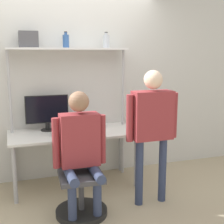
{
  "coord_description": "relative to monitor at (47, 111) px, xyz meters",
  "views": [
    {
      "loc": [
        -0.76,
        -3.48,
        1.73
      ],
      "look_at": [
        0.33,
        -0.21,
        1.07
      ],
      "focal_mm": 50.0,
      "sensor_mm": 36.0,
      "label": 1
    }
  ],
  "objects": [
    {
      "name": "ground_plane",
      "position": [
        0.3,
        -0.57,
        -0.98
      ],
      "size": [
        12.0,
        12.0,
        0.0
      ],
      "primitive_type": "plane",
      "color": "tan"
    },
    {
      "name": "person_seated",
      "position": [
        0.22,
        -0.99,
        -0.19
      ],
      "size": [
        0.57,
        0.47,
        1.35
      ],
      "color": "#2D3856",
      "rests_on": "ground_plane"
    },
    {
      "name": "bottle_clear",
      "position": [
        0.81,
        0.01,
        0.9
      ],
      "size": [
        0.08,
        0.08,
        0.21
      ],
      "color": "silver",
      "rests_on": "shelf_unit"
    },
    {
      "name": "bottle_blue",
      "position": [
        0.27,
        0.01,
        0.9
      ],
      "size": [
        0.08,
        0.08,
        0.2
      ],
      "color": "#335999",
      "rests_on": "shelf_unit"
    },
    {
      "name": "office_chair",
      "position": [
        0.22,
        -0.94,
        -0.7
      ],
      "size": [
        0.56,
        0.56,
        0.92
      ],
      "color": "black",
      "rests_on": "ground_plane"
    },
    {
      "name": "wall_back",
      "position": [
        0.3,
        0.19,
        0.37
      ],
      "size": [
        8.0,
        0.06,
        2.7
      ],
      "color": "silver",
      "rests_on": "ground_plane"
    },
    {
      "name": "cell_phone",
      "position": [
        0.5,
        -0.34,
        -0.25
      ],
      "size": [
        0.07,
        0.15,
        0.01
      ],
      "color": "#264C8C",
      "rests_on": "desk"
    },
    {
      "name": "shelf_unit",
      "position": [
        0.3,
        0.01,
        0.54
      ],
      "size": [
        1.55,
        0.29,
        1.79
      ],
      "color": "white",
      "rests_on": "ground_plane"
    },
    {
      "name": "desk",
      "position": [
        0.3,
        -0.19,
        -0.33
      ],
      "size": [
        1.63,
        0.72,
        0.72
      ],
      "color": "silver",
      "rests_on": "ground_plane"
    },
    {
      "name": "monitor",
      "position": [
        0.0,
        0.0,
        0.0
      ],
      "size": [
        0.56,
        0.19,
        0.46
      ],
      "color": "black",
      "rests_on": "desk"
    },
    {
      "name": "storage_box",
      "position": [
        -0.19,
        0.01,
        0.91
      ],
      "size": [
        0.23,
        0.17,
        0.2
      ],
      "color": "#4C4C51",
      "rests_on": "shelf_unit"
    },
    {
      "name": "laptop",
      "position": [
        0.19,
        -0.34,
        -0.2
      ],
      "size": [
        0.36,
        0.23,
        0.22
      ],
      "color": "#333338",
      "rests_on": "desk"
    },
    {
      "name": "person_standing",
      "position": [
        1.05,
        -0.96,
        0.0
      ],
      "size": [
        0.62,
        0.21,
        1.55
      ],
      "color": "#2D3856",
      "rests_on": "ground_plane"
    }
  ]
}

